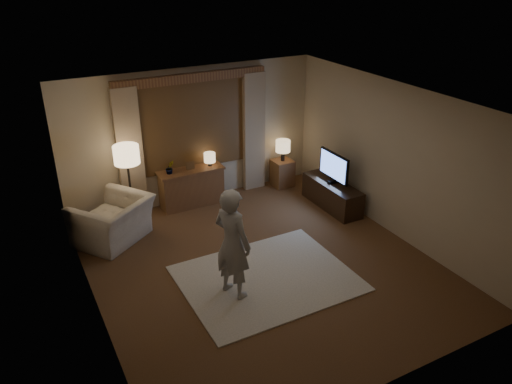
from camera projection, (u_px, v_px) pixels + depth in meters
room at (247, 176)px, 7.64m from camera, size 5.04×5.54×2.64m
rug at (267, 278)px, 7.50m from camera, size 2.50×2.00×0.02m
sideboard at (192, 188)px, 9.58m from camera, size 1.20×0.40×0.70m
picture_frame at (190, 167)px, 9.39m from camera, size 0.16×0.02×0.20m
plant at (170, 168)px, 9.19m from camera, size 0.17×0.13×0.30m
table_lamp_sideboard at (210, 158)px, 9.51m from camera, size 0.22×0.22×0.30m
floor_lamp at (127, 159)px, 8.48m from camera, size 0.44×0.44×1.51m
armchair at (113, 221)px, 8.35m from camera, size 1.53×1.50×0.75m
side_table at (282, 173)px, 10.42m from camera, size 0.40×0.40×0.56m
table_lamp_side at (283, 147)px, 10.17m from camera, size 0.30×0.30×0.44m
tv_stand at (332, 195)px, 9.55m from camera, size 0.45×1.40×0.50m
tv at (334, 167)px, 9.29m from camera, size 0.20×0.83×0.60m
person at (232, 243)px, 6.82m from camera, size 0.59×0.70×1.64m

